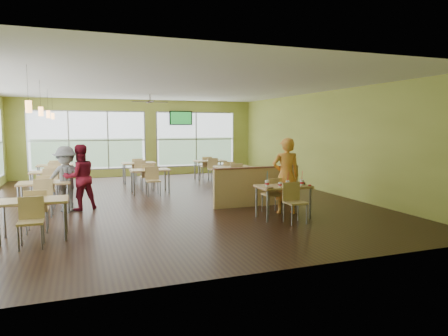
{
  "coord_description": "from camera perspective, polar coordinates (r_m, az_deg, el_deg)",
  "views": [
    {
      "loc": [
        -2.36,
        -11.03,
        2.1
      ],
      "look_at": [
        1.25,
        -1.07,
        0.99
      ],
      "focal_mm": 32.0,
      "sensor_mm": 36.0,
      "label": 1
    }
  ],
  "objects": [
    {
      "name": "wrapper_right",
      "position": [
        9.15,
        9.96,
        -2.46
      ],
      "size": [
        0.15,
        0.14,
        0.04
      ],
      "primitive_type": "ellipsoid",
      "rotation": [
        0.0,
        0.0,
        -0.09
      ],
      "color": "#A78051",
      "rests_on": "main_table"
    },
    {
      "name": "room",
      "position": [
        11.29,
        -7.87,
        3.4
      ],
      "size": [
        12.0,
        12.04,
        3.2
      ],
      "color": "black",
      "rests_on": "ground"
    },
    {
      "name": "food_basket",
      "position": [
        9.45,
        10.88,
        -2.14
      ],
      "size": [
        0.24,
        0.24,
        0.05
      ],
      "color": "black",
      "rests_on": "main_table"
    },
    {
      "name": "pendant_lights",
      "position": [
        11.74,
        -24.24,
        7.2
      ],
      "size": [
        0.11,
        7.31,
        0.86
      ],
      "color": "#2D2119",
      "rests_on": "ceiling"
    },
    {
      "name": "window_bays",
      "position": [
        14.12,
        -21.12,
        3.06
      ],
      "size": [
        9.24,
        10.24,
        2.38
      ],
      "color": "white",
      "rests_on": "room"
    },
    {
      "name": "ketchup_cup",
      "position": [
        9.28,
        12.16,
        -2.42
      ],
      "size": [
        0.07,
        0.07,
        0.03
      ],
      "primitive_type": "cylinder",
      "color": "#B4161B",
      "rests_on": "main_table"
    },
    {
      "name": "main_table",
      "position": [
        9.26,
        8.46,
        -3.2
      ],
      "size": [
        1.22,
        1.52,
        0.87
      ],
      "color": "tan",
      "rests_on": "floor"
    },
    {
      "name": "cup_yellow",
      "position": [
        8.95,
        8.02,
        -2.35
      ],
      "size": [
        0.08,
        0.08,
        0.3
      ],
      "color": "white",
      "rests_on": "main_table"
    },
    {
      "name": "tv_backwall",
      "position": [
        17.44,
        -6.19,
        7.11
      ],
      "size": [
        1.0,
        0.07,
        0.6
      ],
      "color": "black",
      "rests_on": "wall_back"
    },
    {
      "name": "patron_grey",
      "position": [
        10.58,
        -21.63,
        -1.45
      ],
      "size": [
        1.1,
        0.71,
        1.61
      ],
      "primitive_type": "imported",
      "rotation": [
        0.0,
        0.0,
        -0.11
      ],
      "color": "slate",
      "rests_on": "floor"
    },
    {
      "name": "patron_maroon",
      "position": [
        10.61,
        -19.9,
        -1.26
      ],
      "size": [
        0.96,
        0.85,
        1.65
      ],
      "primitive_type": "imported",
      "rotation": [
        0.0,
        0.0,
        3.47
      ],
      "color": "maroon",
      "rests_on": "floor"
    },
    {
      "name": "cup_red_far",
      "position": [
        9.25,
        11.07,
        -2.05
      ],
      "size": [
        0.1,
        0.1,
        0.37
      ],
      "color": "white",
      "rests_on": "main_table"
    },
    {
      "name": "wrapper_mid",
      "position": [
        9.31,
        8.15,
        -2.26
      ],
      "size": [
        0.22,
        0.2,
        0.05
      ],
      "primitive_type": "ellipsoid",
      "rotation": [
        0.0,
        0.0,
        0.18
      ],
      "color": "#A78051",
      "rests_on": "main_table"
    },
    {
      "name": "dining_tables",
      "position": [
        12.9,
        -13.98,
        -0.73
      ],
      "size": [
        6.92,
        8.72,
        0.87
      ],
      "color": "tan",
      "rests_on": "floor"
    },
    {
      "name": "cup_red_near",
      "position": [
        9.13,
        9.1,
        -2.15
      ],
      "size": [
        0.09,
        0.09,
        0.33
      ],
      "color": "white",
      "rests_on": "main_table"
    },
    {
      "name": "man_plaid",
      "position": [
        9.69,
        8.84,
        -1.11
      ],
      "size": [
        0.76,
        0.6,
        1.83
      ],
      "primitive_type": "imported",
      "rotation": [
        0.0,
        0.0,
        2.88
      ],
      "color": "orange",
      "rests_on": "floor"
    },
    {
      "name": "half_wall_divider",
      "position": [
        10.56,
        4.71,
        -2.62
      ],
      "size": [
        2.4,
        0.14,
        1.04
      ],
      "color": "tan",
      "rests_on": "floor"
    },
    {
      "name": "ceiling_fan",
      "position": [
        14.25,
        -10.52,
        9.3
      ],
      "size": [
        1.25,
        1.25,
        0.29
      ],
      "color": "#2D2119",
      "rests_on": "ceiling"
    },
    {
      "name": "wrapper_left",
      "position": [
        8.75,
        6.58,
        -2.78
      ],
      "size": [
        0.2,
        0.19,
        0.04
      ],
      "primitive_type": "ellipsoid",
      "rotation": [
        0.0,
        0.0,
        -0.27
      ],
      "color": "#A78051",
      "rests_on": "main_table"
    },
    {
      "name": "cup_blue",
      "position": [
        8.98,
        6.18,
        -2.2
      ],
      "size": [
        0.11,
        0.11,
        0.38
      ],
      "color": "white",
      "rests_on": "main_table"
    }
  ]
}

